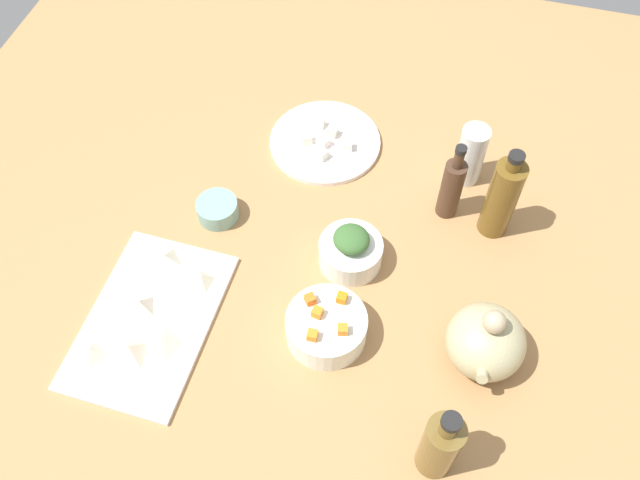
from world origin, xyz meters
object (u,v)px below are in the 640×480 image
Objects in this scene: bowl_greens at (350,254)px; bottle_2 at (502,198)px; plate_tofu at (325,142)px; bottle_0 at (452,187)px; bowl_small_side at (217,210)px; teapot at (486,341)px; drinking_glass_0 at (471,155)px; bottle_1 at (440,445)px; bowl_carrots at (326,327)px; cutting_board at (150,321)px.

bottle_2 reaches higher than bowl_greens.
plate_tofu is 1.27× the size of bottle_0.
bowl_small_side is 60.14cm from teapot.
bowl_greens is at bearing -34.38° from drinking_glass_0.
bottle_2 is at bearing 80.70° from bottle_0.
bottle_0 is at bearing 68.51° from plate_tofu.
bowl_greens reaches higher than plate_tofu.
bottle_1 is (38.76, 52.44, 6.22)cm from bowl_small_side.
drinking_glass_0 is at bearing 87.50° from plate_tofu.
plate_tofu is 1.26× the size of bottle_1.
bowl_greens is 0.64× the size of bottle_0.
bottle_1 reaches higher than bowl_small_side.
bottle_1 is at bearing 52.52° from bowl_carrots.
bottle_0 reaches higher than bowl_carrots.
bowl_greens is at bearing -146.59° from bottle_1.
bowl_greens is (29.38, 12.98, 2.30)cm from plate_tofu.
teapot is (43.12, 40.86, 5.53)cm from plate_tofu.
bowl_small_side is at bearing -126.47° from bottle_1.
bottle_0 is at bearing -99.30° from bottle_2.
plate_tofu is 1.67× the size of bowl_carrots.
bottle_1 is at bearing 33.41° from bowl_greens.
plate_tofu is at bearing -108.57° from bottle_2.
plate_tofu is 32.20cm from bowl_greens.
bottle_2 reaches higher than plate_tofu.
bottle_0 is (-40.88, 50.01, 7.47)cm from cutting_board.
plate_tofu reaches higher than cutting_board.
teapot is 0.82× the size of bottle_0.
bowl_carrots is 28.63cm from teapot.
bowl_carrots is at bearing -23.54° from drinking_glass_0.
teapot is at bearing 19.74° from bottle_0.
bowl_carrots is at bearing -1.38° from bowl_greens.
bottle_0 is at bearing 136.93° from bowl_greens.
bowl_carrots is 35.77cm from bowl_small_side.
bowl_greens is at bearing -58.70° from bottle_2.
bottle_1 is (17.93, 23.38, 5.25)cm from bowl_carrots.
bowl_small_side is at bearing -125.64° from bowl_carrots.
cutting_board is 62.28cm from teapot.
bottle_1 is 51.09cm from bottle_2.
bottle_1 reaches higher than teapot.
bowl_carrots is 0.92× the size of teapot.
bowl_greens is 0.63× the size of bottle_1.
bottle_2 is (-16.11, 26.50, 6.96)cm from bowl_greens.
bowl_small_side is at bearing -63.67° from drinking_glass_0.
bottle_2 reaches higher than cutting_board.
bowl_carrots is (16.90, -0.41, 0.14)cm from bowl_greens.
bottle_1 reaches higher than cutting_board.
teapot is 42.64cm from drinking_glass_0.
cutting_board is at bearing -81.28° from teapot.
bottle_0 reaches higher than bowl_greens.
bowl_small_side is 0.44× the size of bottle_0.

